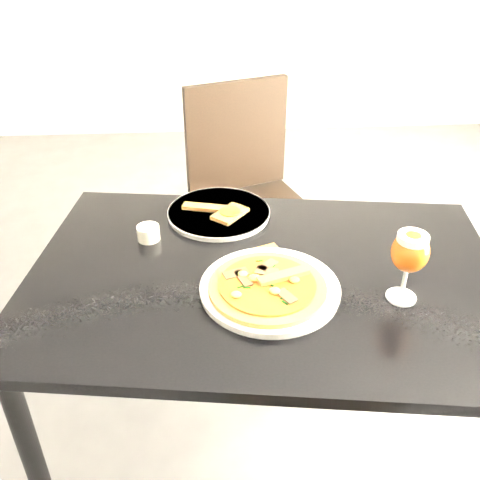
{
  "coord_description": "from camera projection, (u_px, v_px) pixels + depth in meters",
  "views": [
    {
      "loc": [
        -0.29,
        -1.04,
        1.55
      ],
      "look_at": [
        -0.22,
        0.09,
        0.83
      ],
      "focal_mm": 40.0,
      "sensor_mm": 36.0,
      "label": 1
    }
  ],
  "objects": [
    {
      "name": "chair_far",
      "position": [
        250.0,
        197.0,
        2.16
      ],
      "size": [
        0.57,
        0.57,
        0.97
      ],
      "rotation": [
        0.0,
        0.0,
        0.34
      ],
      "color": "black",
      "rests_on": "ground"
    },
    {
      "name": "dining_table",
      "position": [
        263.0,
        300.0,
        1.41
      ],
      "size": [
        1.3,
        0.96,
        0.75
      ],
      "rotation": [
        0.0,
        0.0,
        -0.14
      ],
      "color": "black",
      "rests_on": "ground"
    },
    {
      "name": "beer_glass",
      "position": [
        410.0,
        252.0,
        1.2
      ],
      "size": [
        0.09,
        0.09,
        0.18
      ],
      "color": "silver",
      "rests_on": "dining_table"
    },
    {
      "name": "pizza",
      "position": [
        268.0,
        286.0,
        1.27
      ],
      "size": [
        0.28,
        0.28,
        0.03
      ],
      "rotation": [
        0.0,
        0.0,
        0.03
      ],
      "color": "olive",
      "rests_on": "plate_main"
    },
    {
      "name": "ground",
      "position": [
        308.0,
        468.0,
        1.73
      ],
      "size": [
        6.0,
        6.0,
        0.0
      ],
      "primitive_type": "plane",
      "color": "#525254",
      "rests_on": "ground"
    },
    {
      "name": "sauce_cup",
      "position": [
        148.0,
        232.0,
        1.48
      ],
      "size": [
        0.06,
        0.06,
        0.04
      ],
      "color": "silver",
      "rests_on": "dining_table"
    },
    {
      "name": "plate_main",
      "position": [
        270.0,
        289.0,
        1.29
      ],
      "size": [
        0.35,
        0.35,
        0.02
      ],
      "primitive_type": "cylinder",
      "rotation": [
        0.0,
        0.0,
        0.04
      ],
      "color": "silver",
      "rests_on": "dining_table"
    },
    {
      "name": "crust_scraps",
      "position": [
        221.0,
        211.0,
        1.58
      ],
      "size": [
        0.2,
        0.14,
        0.02
      ],
      "rotation": [
        0.0,
        0.0,
        0.18
      ],
      "color": "olive",
      "rests_on": "plate_second"
    },
    {
      "name": "plate_second",
      "position": [
        219.0,
        213.0,
        1.6
      ],
      "size": [
        0.36,
        0.36,
        0.02
      ],
      "primitive_type": "cylinder",
      "rotation": [
        0.0,
        0.0,
        -0.19
      ],
      "color": "silver",
      "rests_on": "dining_table"
    },
    {
      "name": "loose_crust",
      "position": [
        257.0,
        251.0,
        1.43
      ],
      "size": [
        0.12,
        0.07,
        0.01
      ],
      "primitive_type": "cube",
      "rotation": [
        0.0,
        0.0,
        0.36
      ],
      "color": "olive",
      "rests_on": "dining_table"
    }
  ]
}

